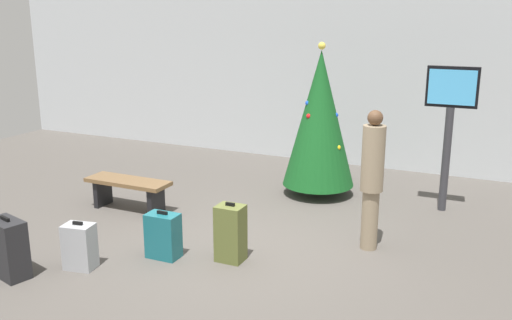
% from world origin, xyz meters
% --- Properties ---
extents(ground_plane, '(16.00, 16.00, 0.00)m').
position_xyz_m(ground_plane, '(0.00, 0.00, 0.00)').
color(ground_plane, '#514C47').
extents(back_wall, '(16.00, 0.20, 3.47)m').
position_xyz_m(back_wall, '(0.00, 4.72, 1.73)').
color(back_wall, '#B7BCC1').
rests_on(back_wall, ground_plane).
extents(holiday_tree, '(1.17, 1.17, 2.49)m').
position_xyz_m(holiday_tree, '(0.25, 2.55, 1.27)').
color(holiday_tree, '#4C3319').
rests_on(holiday_tree, ground_plane).
extents(flight_info_kiosk, '(0.73, 0.12, 2.18)m').
position_xyz_m(flight_info_kiosk, '(2.23, 2.62, 1.48)').
color(flight_info_kiosk, '#333338').
rests_on(flight_info_kiosk, ground_plane).
extents(waiting_bench, '(1.33, 0.44, 0.48)m').
position_xyz_m(waiting_bench, '(-2.11, 0.59, 0.35)').
color(waiting_bench, brown).
rests_on(waiting_bench, ground_plane).
extents(traveller_0, '(0.39, 0.39, 1.79)m').
position_xyz_m(traveller_0, '(1.57, 0.71, 0.96)').
color(traveller_0, gray).
rests_on(traveller_0, ground_plane).
extents(suitcase_0, '(0.53, 0.38, 0.72)m').
position_xyz_m(suitcase_0, '(-1.94, -1.80, 0.34)').
color(suitcase_0, '#232326').
rests_on(suitcase_0, ground_plane).
extents(suitcase_1, '(0.33, 0.27, 0.74)m').
position_xyz_m(suitcase_1, '(0.14, -0.36, 0.35)').
color(suitcase_1, '#59602D').
rests_on(suitcase_1, ground_plane).
extents(suitcase_2, '(0.40, 0.26, 0.60)m').
position_xyz_m(suitcase_2, '(-0.65, -0.63, 0.28)').
color(suitcase_2, '#19606B').
rests_on(suitcase_2, ground_plane).
extents(suitcase_3, '(0.39, 0.30, 0.58)m').
position_xyz_m(suitcase_3, '(-1.36, -1.30, 0.27)').
color(suitcase_3, '#9EA0A5').
rests_on(suitcase_3, ground_plane).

